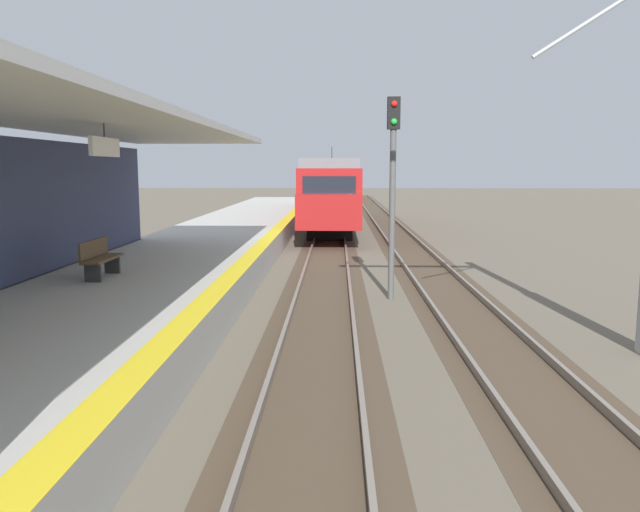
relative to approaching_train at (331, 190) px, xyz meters
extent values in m
cube|color=#B7B5AD|center=(-4.40, -20.85, -1.73)|extent=(5.00, 80.00, 0.90)
cube|color=yellow|center=(-2.15, -20.85, -1.27)|extent=(0.50, 80.00, 0.01)
cube|color=silver|center=(-4.50, -25.82, 2.17)|extent=(4.40, 24.00, 0.16)
cube|color=white|center=(-4.10, -23.82, 1.64)|extent=(0.08, 1.40, 0.36)
cylinder|color=#333333|center=(-4.10, -23.82, 1.96)|extent=(0.03, 0.03, 0.27)
cube|color=#4C3D2D|center=(0.00, -16.85, -2.17)|extent=(2.34, 120.00, 0.01)
cube|color=slate|center=(-0.72, -16.85, -2.09)|extent=(0.08, 120.00, 0.15)
cube|color=slate|center=(0.72, -16.85, -2.09)|extent=(0.08, 120.00, 0.15)
cube|color=#4C3D2D|center=(3.40, -16.85, -2.17)|extent=(2.34, 120.00, 0.01)
cube|color=slate|center=(2.68, -16.85, -2.09)|extent=(0.08, 120.00, 0.15)
cube|color=slate|center=(4.12, -16.85, -2.09)|extent=(0.08, 120.00, 0.15)
cube|color=maroon|center=(0.00, 0.38, -0.11)|extent=(2.90, 18.00, 2.70)
cube|color=slate|center=(0.00, 0.38, 1.46)|extent=(2.67, 18.00, 0.44)
cube|color=black|center=(0.00, -8.64, 0.30)|extent=(2.32, 0.06, 1.21)
cube|color=maroon|center=(0.00, -9.42, -0.58)|extent=(2.78, 1.60, 1.49)
cube|color=black|center=(1.46, 0.38, 0.30)|extent=(0.04, 15.84, 0.86)
cylinder|color=#333333|center=(0.00, 3.98, 2.13)|extent=(0.06, 0.06, 0.90)
cube|color=black|center=(0.00, -5.47, -1.82)|extent=(2.17, 2.20, 0.72)
cube|color=black|center=(0.00, 6.23, -1.82)|extent=(2.17, 2.20, 0.72)
cylinder|color=#4C4C4C|center=(1.77, -19.66, 0.02)|extent=(0.16, 0.16, 4.40)
cube|color=black|center=(1.77, -19.66, 2.62)|extent=(0.32, 0.24, 0.80)
sphere|color=red|center=(1.77, -19.80, 2.84)|extent=(0.16, 0.16, 0.16)
sphere|color=green|center=(1.77, -19.80, 2.40)|extent=(0.16, 0.16, 0.16)
cylinder|color=#9EA3A8|center=(4.95, -24.48, 3.92)|extent=(2.47, 0.07, 1.60)
cube|color=brown|center=(-5.09, -21.67, -0.84)|extent=(0.44, 1.60, 0.06)
cube|color=brown|center=(-5.29, -21.67, -0.60)|extent=(0.06, 1.60, 0.40)
cube|color=#333333|center=(-5.09, -22.27, -1.06)|extent=(0.36, 0.08, 0.44)
cube|color=#333333|center=(-5.09, -21.07, -1.06)|extent=(0.36, 0.08, 0.44)
camera|label=1|loc=(0.35, -35.72, 1.24)|focal=34.78mm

